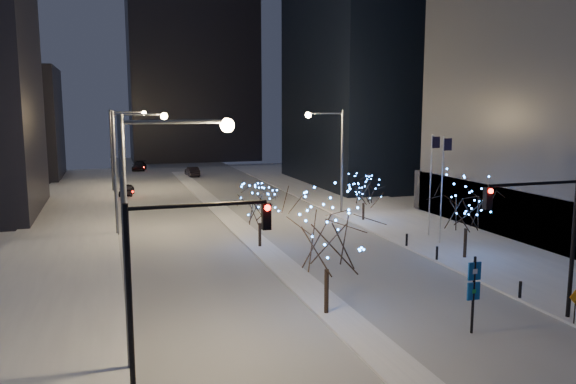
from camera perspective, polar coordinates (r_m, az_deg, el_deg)
name	(u,v)px	position (r m, az deg, el deg)	size (l,w,h in m)	color
ground	(383,357)	(24.53, 9.67, -16.22)	(160.00, 160.00, 0.00)	silver
road	(220,211)	(56.59, -6.90, -1.90)	(20.00, 130.00, 0.02)	#A3A9B2
median	(231,219)	(51.77, -5.84, -2.79)	(2.00, 80.00, 0.15)	white
east_sidewalk	(433,231)	(48.24, 14.55, -3.87)	(10.00, 90.00, 0.15)	white
west_sidewalk	(58,260)	(41.09, -22.32, -6.40)	(8.00, 90.00, 0.15)	white
horizon_block	(192,51)	(113.39, -9.72, 13.90)	(24.00, 14.00, 42.00)	black
street_lamp_w_near	(153,206)	(22.04, -13.56, -1.43)	(4.40, 0.56, 10.00)	#595E66
street_lamp_w_mid	(128,155)	(46.84, -15.95, 3.67)	(4.40, 0.56, 10.00)	#595E66
street_lamp_w_far	(120,138)	(71.78, -16.68, 5.23)	(4.40, 0.56, 10.00)	#595E66
street_lamp_east	(333,148)	(53.89, 4.63, 4.52)	(3.90, 0.56, 10.00)	#595E66
traffic_signal_west	(174,263)	(20.51, -11.55, -7.09)	(5.26, 0.43, 7.00)	black
traffic_signal_east	(548,226)	(28.89, 24.92, -3.16)	(5.26, 0.43, 7.00)	black
flagpoles	(437,180)	(44.29, 14.89, 1.23)	(1.35, 2.60, 8.00)	silver
bollards	(454,261)	(37.43, 16.55, -6.71)	(0.16, 12.16, 0.90)	black
car_near	(127,190)	(68.66, -16.08, 0.21)	(1.52, 3.79, 1.29)	black
car_mid	(192,172)	(85.42, -9.70, 2.05)	(1.53, 4.38, 1.44)	black
car_far	(139,166)	(95.59, -14.87, 2.57)	(2.02, 4.96, 1.44)	black
holiday_tree_median_near	(327,232)	(27.40, 3.99, -4.11)	(6.23, 6.23, 6.32)	black
holiday_tree_median_far	(260,206)	(40.85, -2.91, -1.40)	(4.59, 4.59, 4.58)	black
holiday_tree_plaza_near	(467,204)	(39.52, 17.73, -1.16)	(5.08, 5.08, 5.72)	black
holiday_tree_plaza_far	(364,190)	(51.03, 7.71, 0.18)	(3.48, 3.48, 4.13)	black
wayfinding_sign	(474,287)	(27.04, 18.35, -9.12)	(0.64, 0.12, 3.62)	black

